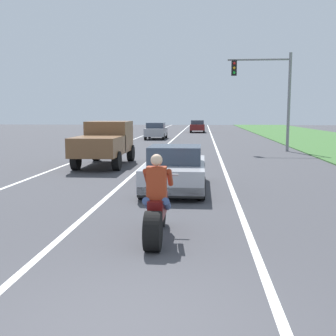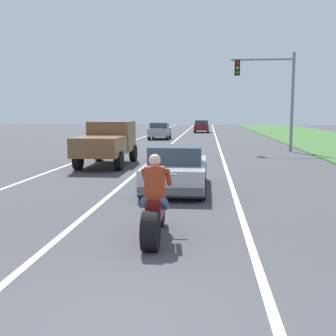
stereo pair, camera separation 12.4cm
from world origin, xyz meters
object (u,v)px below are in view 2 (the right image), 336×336
object	(u,v)px
motorcycle_with_rider	(155,209)
sports_car_silver	(176,169)
pickup_truck_left_lane_brown	(107,141)
traffic_light_mast_near	(274,87)
distant_car_further_ahead	(201,126)
distant_car_far_ahead	(160,131)

from	to	relation	value
motorcycle_with_rider	sports_car_silver	distance (m)	5.23
pickup_truck_left_lane_brown	traffic_light_mast_near	bearing A→B (deg)	42.39
sports_car_silver	pickup_truck_left_lane_brown	bearing A→B (deg)	122.24
motorcycle_with_rider	distant_car_further_ahead	xyz separation A→B (m)	(0.16, 43.89, 0.18)
distant_car_far_ahead	pickup_truck_left_lane_brown	bearing A→B (deg)	-90.35
sports_car_silver	pickup_truck_left_lane_brown	size ratio (longest dim) A/B	0.90
sports_car_silver	traffic_light_mast_near	bearing A→B (deg)	69.82
distant_car_further_ahead	pickup_truck_left_lane_brown	bearing A→B (deg)	-96.45
motorcycle_with_rider	pickup_truck_left_lane_brown	size ratio (longest dim) A/B	0.46
traffic_light_mast_near	motorcycle_with_rider	bearing A→B (deg)	-104.81
motorcycle_with_rider	pickup_truck_left_lane_brown	xyz separation A→B (m)	(-3.57, 10.89, 0.51)
sports_car_silver	pickup_truck_left_lane_brown	distance (m)	6.71
traffic_light_mast_near	distant_car_further_ahead	distance (m)	25.87
sports_car_silver	distant_car_further_ahead	xyz separation A→B (m)	(0.16, 38.66, 0.14)
sports_car_silver	traffic_light_mast_near	world-z (taller)	traffic_light_mast_near
sports_car_silver	distant_car_far_ahead	distance (m)	25.31
traffic_light_mast_near	distant_car_further_ahead	bearing A→B (deg)	100.72
traffic_light_mast_near	sports_car_silver	bearing A→B (deg)	-110.18
traffic_light_mast_near	distant_car_far_ahead	bearing A→B (deg)	125.77
traffic_light_mast_near	distant_car_far_ahead	size ratio (longest dim) A/B	1.50
motorcycle_with_rider	sports_car_silver	bearing A→B (deg)	90.01
distant_car_further_ahead	motorcycle_with_rider	bearing A→B (deg)	-90.21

